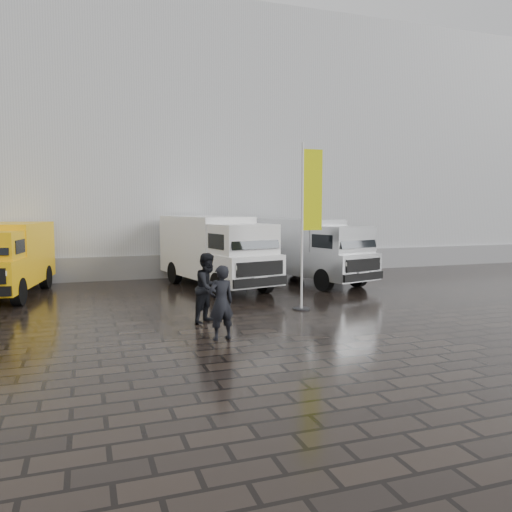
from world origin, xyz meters
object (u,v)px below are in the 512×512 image
(van_silver, at_px, (308,251))
(wheelie_bin, at_px, (334,260))
(van_yellow, at_px, (4,261))
(person_front, at_px, (221,303))
(person_tent, at_px, (208,288))
(flagpole, at_px, (308,217))
(van_white, at_px, (216,252))

(van_silver, relative_size, wheelie_bin, 5.41)
(van_yellow, relative_size, wheelie_bin, 4.92)
(wheelie_bin, bearing_deg, van_silver, -137.17)
(person_front, xyz_separation_m, person_tent, (0.14, 1.80, 0.06))
(wheelie_bin, relative_size, person_tent, 0.59)
(van_silver, xyz_separation_m, flagpole, (-2.23, -4.75, 1.45))
(van_white, bearing_deg, person_front, -116.30)
(van_silver, xyz_separation_m, person_tent, (-5.40, -5.46, -0.36))
(person_front, bearing_deg, person_tent, -104.85)
(van_white, height_order, person_tent, van_white)
(van_white, relative_size, van_silver, 1.05)
(wheelie_bin, distance_m, person_front, 12.97)
(van_silver, distance_m, person_tent, 7.69)
(van_white, height_order, flagpole, flagpole)
(person_tent, bearing_deg, van_white, 32.07)
(person_tent, bearing_deg, flagpole, -28.97)
(van_yellow, xyz_separation_m, van_silver, (11.03, -0.44, 0.04))
(van_white, xyz_separation_m, flagpole, (1.56, -4.75, 1.39))
(van_white, bearing_deg, wheelie_bin, 10.63)
(person_tent, bearing_deg, wheelie_bin, 4.17)
(flagpole, relative_size, person_front, 2.86)
(van_silver, height_order, person_front, van_silver)
(van_yellow, height_order, van_white, van_white)
(van_white, distance_m, flagpole, 5.19)
(flagpole, bearing_deg, person_front, -142.96)
(wheelie_bin, height_order, person_front, person_front)
(wheelie_bin, bearing_deg, flagpole, -126.43)
(wheelie_bin, bearing_deg, person_tent, -137.83)
(van_white, height_order, van_silver, van_white)
(van_white, relative_size, person_tent, 3.37)
(van_yellow, xyz_separation_m, van_white, (7.24, -0.44, 0.10))
(van_silver, bearing_deg, person_front, -143.31)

